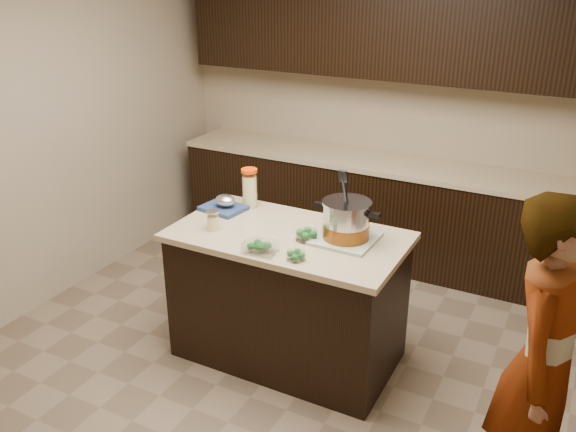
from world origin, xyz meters
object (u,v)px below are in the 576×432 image
(island, at_px, (288,296))
(stock_pot, at_px, (346,222))
(lemonade_pitcher, at_px, (250,189))
(person, at_px, (543,365))

(island, bearing_deg, stock_pot, 12.61)
(island, height_order, lemonade_pitcher, lemonade_pitcher)
(stock_pot, distance_m, lemonade_pitcher, 0.82)
(person, bearing_deg, island, 80.53)
(island, height_order, person, person)
(stock_pot, distance_m, person, 1.38)
(island, relative_size, person, 0.90)
(lemonade_pitcher, xyz_separation_m, person, (2.01, -0.83, -0.21))
(stock_pot, relative_size, person, 0.26)
(island, xyz_separation_m, lemonade_pitcher, (-0.44, 0.28, 0.57))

